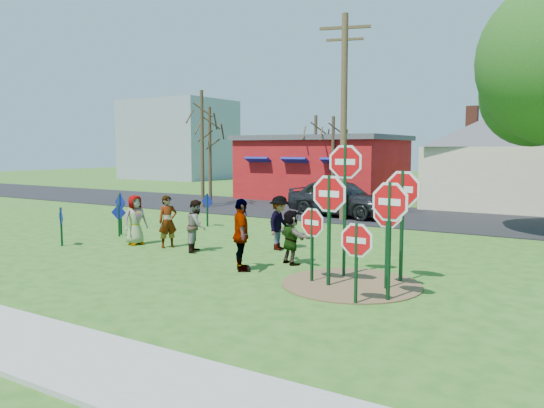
{
  "coord_description": "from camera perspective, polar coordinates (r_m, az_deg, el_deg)",
  "views": [
    {
      "loc": [
        9.17,
        -12.09,
        3.11
      ],
      "look_at": [
        1.53,
        0.36,
        1.58
      ],
      "focal_mm": 35.0,
      "sensor_mm": 36.0,
      "label": 1
    }
  ],
  "objects": [
    {
      "name": "road",
      "position": [
        25.5,
        10.22,
        -1.06
      ],
      "size": [
        120.0,
        7.5,
        0.04
      ],
      "primitive_type": "cube",
      "color": "black",
      "rests_on": "ground"
    },
    {
      "name": "stop_sign_e",
      "position": [
        10.66,
        9.07,
        -4.5
      ],
      "size": [
        0.94,
        0.06,
        1.77
      ],
      "rotation": [
        0.0,
        0.0,
        -0.01
      ],
      "color": "#0F381C",
      "rests_on": "ground"
    },
    {
      "name": "blue_diamond_b",
      "position": [
        19.89,
        -15.99,
        -0.48
      ],
      "size": [
        0.7,
        0.18,
        1.52
      ],
      "rotation": [
        0.0,
        0.0,
        -0.23
      ],
      "color": "#0F381C",
      "rests_on": "ground"
    },
    {
      "name": "person_a",
      "position": [
        17.71,
        -14.49,
        -1.66
      ],
      "size": [
        0.72,
        0.9,
        1.62
      ],
      "primitive_type": "imported",
      "rotation": [
        0.0,
        0.0,
        1.29
      ],
      "color": "#3A448A",
      "rests_on": "ground"
    },
    {
      "name": "suv",
      "position": [
        24.28,
        7.31,
        0.69
      ],
      "size": [
        5.19,
        2.66,
        1.69
      ],
      "primitive_type": "imported",
      "rotation": [
        0.0,
        0.0,
        1.43
      ],
      "color": "#2B2A2F",
      "rests_on": "road"
    },
    {
      "name": "utility_pole",
      "position": [
        22.91,
        7.74,
        9.61
      ],
      "size": [
        2.05,
        0.78,
        8.69
      ],
      "rotation": [
        0.0,
        0.0,
        0.32
      ],
      "color": "#4C3823",
      "rests_on": "ground"
    },
    {
      "name": "stop_sign_c",
      "position": [
        10.92,
        12.55,
        -1.04
      ],
      "size": [
        1.09,
        0.17,
        2.59
      ],
      "rotation": [
        0.0,
        0.0,
        -0.14
      ],
      "color": "#0F381C",
      "rests_on": "ground"
    },
    {
      "name": "bare_tree_west",
      "position": [
        27.94,
        -7.54,
        7.66
      ],
      "size": [
        1.8,
        1.8,
        6.1
      ],
      "color": "#382819",
      "rests_on": "ground"
    },
    {
      "name": "dirt_patch",
      "position": [
        12.43,
        8.53,
        -8.5
      ],
      "size": [
        3.2,
        3.2,
        0.03
      ],
      "primitive_type": "cylinder",
      "color": "brown",
      "rests_on": "ground"
    },
    {
      "name": "person_f",
      "position": [
        14.28,
        2.05,
        -3.57
      ],
      "size": [
        1.4,
        1.06,
        1.48
      ],
      "primitive_type": "imported",
      "rotation": [
        0.0,
        0.0,
        2.62
      ],
      "color": "#215A2D",
      "rests_on": "ground"
    },
    {
      "name": "blue_diamond_c",
      "position": [
        19.47,
        -16.16,
        -1.31
      ],
      "size": [
        0.58,
        0.16,
        1.16
      ],
      "rotation": [
        0.0,
        0.0,
        0.24
      ],
      "color": "#0F381C",
      "rests_on": "ground"
    },
    {
      "name": "person_b",
      "position": [
        16.96,
        -11.15,
        -1.87
      ],
      "size": [
        0.64,
        0.72,
        1.65
      ],
      "primitive_type": "imported",
      "rotation": [
        0.0,
        0.0,
        1.06
      ],
      "color": "#2B8065",
      "rests_on": "ground"
    },
    {
      "name": "stop_sign_d",
      "position": [
        12.53,
        13.86,
        0.61
      ],
      "size": [
        1.16,
        0.17,
        2.77
      ],
      "rotation": [
        0.0,
        0.0,
        -0.13
      ],
      "color": "#0F381C",
      "rests_on": "ground"
    },
    {
      "name": "stop_sign_b",
      "position": [
        12.8,
        7.87,
        2.99
      ],
      "size": [
        1.11,
        0.16,
        3.35
      ],
      "rotation": [
        0.0,
        0.0,
        0.12
      ],
      "color": "#0F381C",
      "rests_on": "ground"
    },
    {
      "name": "stop_sign_g",
      "position": [
        11.89,
        6.18,
        -0.09
      ],
      "size": [
        1.14,
        0.08,
        2.68
      ],
      "rotation": [
        0.0,
        0.0,
        -0.05
      ],
      "color": "#0F381C",
      "rests_on": "ground"
    },
    {
      "name": "bare_tree_east",
      "position": [
        30.07,
        4.71,
        6.16
      ],
      "size": [
        1.8,
        1.8,
        4.96
      ],
      "color": "#382819",
      "rests_on": "ground"
    },
    {
      "name": "bare_tree_extra",
      "position": [
        29.15,
        6.58,
        6.01
      ],
      "size": [
        1.8,
        1.8,
        4.85
      ],
      "color": "#382819",
      "rests_on": "ground"
    },
    {
      "name": "person_e",
      "position": [
        13.47,
        -3.33,
        -3.35
      ],
      "size": [
        1.05,
        1.12,
        1.85
      ],
      "primitive_type": "imported",
      "rotation": [
        0.0,
        0.0,
        2.28
      ],
      "color": "#4E2954",
      "rests_on": "ground"
    },
    {
      "name": "cream_house",
      "position": [
        30.32,
        24.69,
        5.1
      ],
      "size": [
        9.4,
        9.4,
        6.5
      ],
      "color": "beige",
      "rests_on": "ground"
    },
    {
      "name": "person_d",
      "position": [
        16.29,
        0.79,
        -2.04
      ],
      "size": [
        0.71,
        1.13,
        1.67
      ],
      "primitive_type": "imported",
      "rotation": [
        0.0,
        0.0,
        1.66
      ],
      "color": "#36373B",
      "rests_on": "ground"
    },
    {
      "name": "blue_diamond_d",
      "position": [
        21.27,
        -6.98,
        -0.21
      ],
      "size": [
        0.64,
        0.12,
        1.33
      ],
      "rotation": [
        0.0,
        0.0,
        -0.16
      ],
      "color": "#0F381C",
      "rests_on": "ground"
    },
    {
      "name": "red_building",
      "position": [
        33.49,
        5.55,
        4.01
      ],
      "size": [
        9.4,
        7.69,
        3.9
      ],
      "color": "#A11014",
      "rests_on": "ground"
    },
    {
      "name": "bare_tree_mid",
      "position": [
        29.24,
        -6.71,
        6.64
      ],
      "size": [
        1.8,
        1.8,
        5.35
      ],
      "color": "#382819",
      "rests_on": "ground"
    },
    {
      "name": "blue_diamond_a",
      "position": [
        18.19,
        -21.74,
        -1.8
      ],
      "size": [
        0.59,
        0.31,
        1.26
      ],
      "rotation": [
        0.0,
        0.0,
        -0.46
      ],
      "color": "#0F381C",
      "rests_on": "ground"
    },
    {
      "name": "person_c",
      "position": [
        16.17,
        -8.12,
        -2.33
      ],
      "size": [
        0.88,
        0.95,
        1.57
      ],
      "primitive_type": "imported",
      "rotation": [
        0.0,
        0.0,
        2.04
      ],
      "color": "brown",
      "rests_on": "ground"
    },
    {
      "name": "ground",
      "position": [
        15.49,
        -5.55,
        -5.62
      ],
      "size": [
        120.0,
        120.0,
        0.0
      ],
      "primitive_type": "plane",
      "color": "#285919",
      "rests_on": "ground"
    },
    {
      "name": "distant_building",
      "position": [
        56.16,
        -9.98,
        6.82
      ],
      "size": [
        10.0,
        8.0,
        8.0
      ],
      "primitive_type": "cube",
      "color": "#8C939E",
      "rests_on": "ground"
    },
    {
      "name": "stop_sign_f",
      "position": [
        11.83,
        12.31,
        -1.64
      ],
      "size": [
        0.95,
        0.13,
        2.21
      ],
      "rotation": [
        0.0,
        0.0,
        -0.12
      ],
      "color": "#0F381C",
      "rests_on": "ground"
    },
    {
      "name": "stop_sign_a",
      "position": [
        12.3,
        4.35,
        -2.64
      ],
      "size": [
        0.9,
        0.23,
        1.87
      ],
      "rotation": [
        0.0,
        0.0,
        -0.23
      ],
      "color": "#0F381C",
      "rests_on": "ground"
    }
  ]
}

